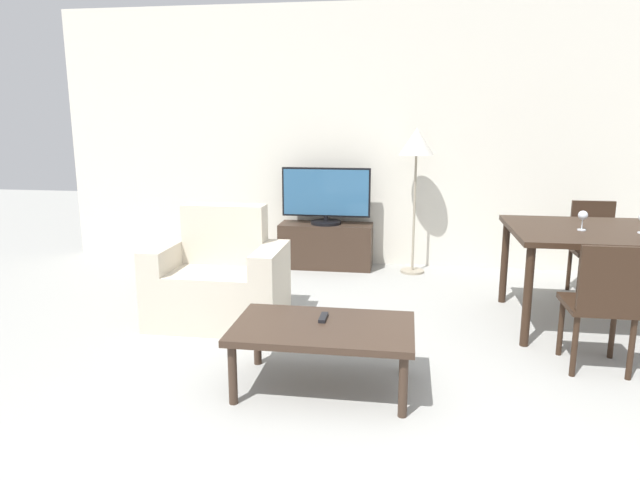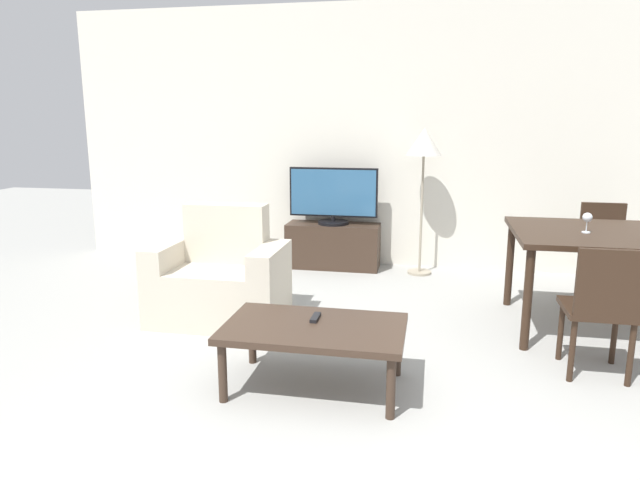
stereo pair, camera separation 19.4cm
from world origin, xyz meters
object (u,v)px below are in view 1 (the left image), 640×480
dining_table (600,240)px  remote_primary (323,317)px  dining_chair_far (594,243)px  dining_chair_near (603,301)px  wine_glass_right (583,217)px  coffee_table (323,332)px  tv_stand (326,246)px  tv (326,196)px  armchair (219,282)px  floor_lamp (416,149)px

dining_table → remote_primary: 2.27m
dining_chair_far → remote_primary: 2.97m
dining_chair_near → wine_glass_right: (0.07, 0.79, 0.39)m
coffee_table → dining_chair_near: 1.73m
coffee_table → dining_table: (1.88, 1.32, 0.33)m
tv_stand → dining_chair_far: 2.56m
dining_chair_near → wine_glass_right: size_ratio=5.68×
coffee_table → dining_chair_far: bearing=45.9°
tv_stand → wine_glass_right: (2.10, -1.48, 0.62)m
tv → remote_primary: tv is taller
tv → dining_chair_near: tv is taller
tv → remote_primary: size_ratio=6.13×
remote_primary → coffee_table: bearing=-82.0°
armchair → floor_lamp: floor_lamp is taller
tv → remote_primary: 2.68m
armchair → remote_primary: armchair is taller
dining_chair_far → remote_primary: size_ratio=5.53×
armchair → floor_lamp: size_ratio=0.69×
dining_chair_far → floor_lamp: floor_lamp is taller
tv → armchair: bearing=-108.4°
wine_glass_right → armchair: bearing=-174.2°
dining_table → remote_primary: (-1.90, -1.22, -0.28)m
tv_stand → remote_primary: bearing=-82.3°
dining_table → dining_chair_far: dining_chair_far is taller
dining_chair_near → dining_table: bearing=75.1°
coffee_table → remote_primary: size_ratio=6.94×
armchair → dining_chair_near: armchair is taller
tv_stand → dining_chair_near: bearing=-48.1°
armchair → dining_table: (2.84, 0.34, 0.35)m
coffee_table → dining_table: 2.33m
tv_stand → floor_lamp: floor_lamp is taller
dining_table → remote_primary: bearing=-147.2°
dining_table → wine_glass_right: 0.25m
dining_chair_far → floor_lamp: bearing=162.7°
tv_stand → floor_lamp: bearing=-4.5°
dining_chair_near → dining_chair_far: bearing=75.1°
dining_chair_near → dining_chair_far: same height
armchair → remote_primary: size_ratio=6.72×
floor_lamp → wine_glass_right: (1.19, -1.41, -0.41)m
dining_chair_near → floor_lamp: size_ratio=0.57×
armchair → tv_stand: bearing=71.7°
tv → dining_chair_far: bearing=-12.7°
floor_lamp → wine_glass_right: bearing=-49.7°
dining_chair_far → wine_glass_right: size_ratio=5.68×
dining_chair_near → tv_stand: bearing=131.9°
dining_table → dining_chair_far: (0.23, 0.85, -0.21)m
dining_chair_near → remote_primary: (-1.67, -0.37, -0.07)m
coffee_table → wine_glass_right: (1.73, 1.26, 0.51)m
floor_lamp → wine_glass_right: 1.89m
armchair → wine_glass_right: 2.75m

